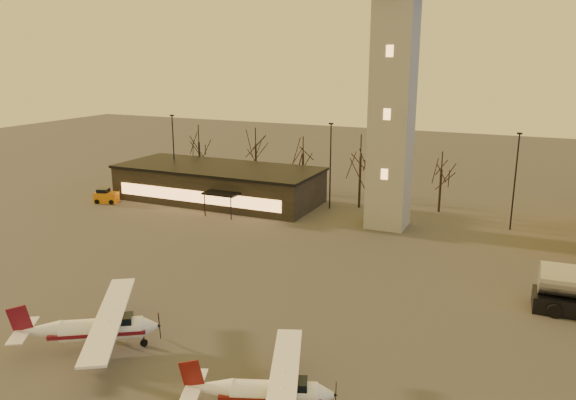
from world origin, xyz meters
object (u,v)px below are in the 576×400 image
at_px(cessna_front, 277,396).
at_px(cessna_rear, 105,333).
at_px(control_tower, 394,69).
at_px(terminal, 219,183).
at_px(service_cart, 106,197).

distance_m(cessna_front, cessna_rear, 12.50).
bearing_deg(control_tower, cessna_rear, -105.62).
xyz_separation_m(terminal, service_cart, (-12.06, -6.73, -1.49)).
height_order(cessna_front, service_cart, cessna_front).
bearing_deg(cessna_rear, control_tower, 41.91).
height_order(terminal, cessna_front, terminal).
relative_size(control_tower, cessna_front, 3.19).
bearing_deg(service_cart, cessna_rear, -65.13).
xyz_separation_m(cessna_front, service_cart, (-37.37, 29.26, -0.32)).
bearing_deg(cessna_front, control_tower, 74.64).
bearing_deg(service_cart, terminal, 12.12).
relative_size(cessna_rear, service_cart, 3.51).
bearing_deg(terminal, cessna_rear, -69.53).
relative_size(control_tower, service_cart, 10.68).
bearing_deg(control_tower, cessna_front, -84.44).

